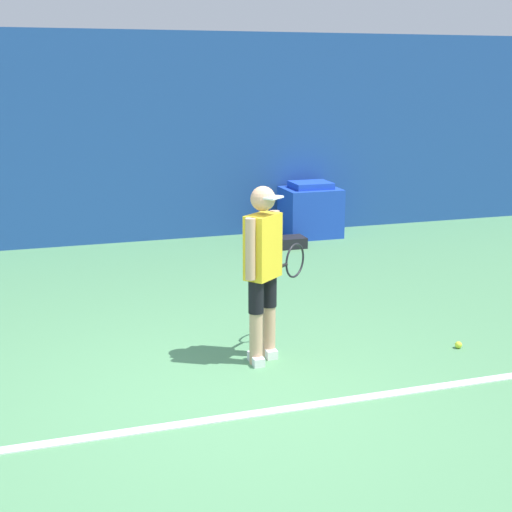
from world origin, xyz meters
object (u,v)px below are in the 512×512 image
at_px(tennis_ball, 458,345).
at_px(equipment_bag, 280,243).
at_px(tennis_player, 264,266).
at_px(covered_chair, 310,210).

xyz_separation_m(tennis_ball, equipment_bag, (-0.29, 4.32, 0.05)).
relative_size(tennis_player, equipment_bag, 2.13).
height_order(tennis_player, tennis_ball, tennis_player).
height_order(tennis_ball, equipment_bag, equipment_bag).
relative_size(tennis_ball, equipment_bag, 0.09).
xyz_separation_m(tennis_player, tennis_ball, (1.86, -0.32, -0.86)).
distance_m(tennis_player, tennis_ball, 2.08).
height_order(tennis_player, equipment_bag, tennis_player).
bearing_deg(tennis_ball, tennis_player, 170.32).
bearing_deg(tennis_player, covered_chair, 24.34).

